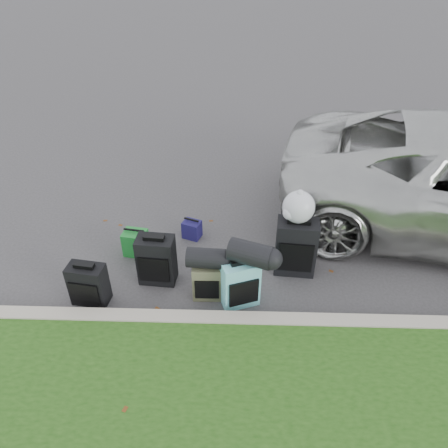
{
  "coord_description": "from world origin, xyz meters",
  "views": [
    {
      "loc": [
        0.04,
        -4.31,
        3.84
      ],
      "look_at": [
        -0.1,
        0.2,
        0.55
      ],
      "focal_mm": 35.0,
      "sensor_mm": 36.0,
      "label": 1
    }
  ],
  "objects_px": {
    "suitcase_small_black": "(89,284)",
    "tote_green": "(136,243)",
    "tote_navy": "(192,229)",
    "suitcase_large_black_right": "(296,247)",
    "suitcase_large_black_left": "(157,260)",
    "suitcase_olive": "(207,281)",
    "suitcase_teal": "(240,283)"
  },
  "relations": [
    {
      "from": "suitcase_small_black",
      "to": "tote_green",
      "type": "height_order",
      "value": "suitcase_small_black"
    },
    {
      "from": "tote_green",
      "to": "tote_navy",
      "type": "height_order",
      "value": "tote_green"
    },
    {
      "from": "suitcase_small_black",
      "to": "tote_navy",
      "type": "relative_size",
      "value": 2.06
    },
    {
      "from": "suitcase_large_black_right",
      "to": "tote_green",
      "type": "bearing_deg",
      "value": 177.66
    },
    {
      "from": "suitcase_large_black_left",
      "to": "tote_green",
      "type": "distance_m",
      "value": 0.66
    },
    {
      "from": "suitcase_olive",
      "to": "tote_navy",
      "type": "distance_m",
      "value": 1.2
    },
    {
      "from": "suitcase_teal",
      "to": "suitcase_large_black_right",
      "type": "xyz_separation_m",
      "value": [
        0.7,
        0.59,
        0.07
      ]
    },
    {
      "from": "tote_navy",
      "to": "suitcase_large_black_left",
      "type": "bearing_deg",
      "value": -89.73
    },
    {
      "from": "suitcase_teal",
      "to": "tote_green",
      "type": "xyz_separation_m",
      "value": [
        -1.4,
        0.87,
        -0.13
      ]
    },
    {
      "from": "suitcase_large_black_left",
      "to": "suitcase_teal",
      "type": "height_order",
      "value": "suitcase_large_black_left"
    },
    {
      "from": "suitcase_large_black_left",
      "to": "suitcase_large_black_right",
      "type": "height_order",
      "value": "suitcase_large_black_right"
    },
    {
      "from": "suitcase_small_black",
      "to": "tote_navy",
      "type": "height_order",
      "value": "suitcase_small_black"
    },
    {
      "from": "suitcase_teal",
      "to": "tote_navy",
      "type": "distance_m",
      "value": 1.43
    },
    {
      "from": "suitcase_small_black",
      "to": "tote_green",
      "type": "xyz_separation_m",
      "value": [
        0.37,
        0.91,
        -0.09
      ]
    },
    {
      "from": "suitcase_large_black_left",
      "to": "tote_navy",
      "type": "xyz_separation_m",
      "value": [
        0.35,
        0.9,
        -0.2
      ]
    },
    {
      "from": "suitcase_large_black_right",
      "to": "suitcase_olive",
      "type": "bearing_deg",
      "value": -149.98
    },
    {
      "from": "suitcase_small_black",
      "to": "suitcase_olive",
      "type": "bearing_deg",
      "value": 13.56
    },
    {
      "from": "suitcase_large_black_right",
      "to": "tote_navy",
      "type": "xyz_separation_m",
      "value": [
        -1.38,
        0.66,
        -0.25
      ]
    },
    {
      "from": "suitcase_large_black_left",
      "to": "suitcase_olive",
      "type": "height_order",
      "value": "suitcase_large_black_left"
    },
    {
      "from": "suitcase_teal",
      "to": "suitcase_large_black_right",
      "type": "bearing_deg",
      "value": 20.75
    },
    {
      "from": "suitcase_olive",
      "to": "suitcase_large_black_right",
      "type": "xyz_separation_m",
      "value": [
        1.09,
        0.5,
        0.14
      ]
    },
    {
      "from": "suitcase_small_black",
      "to": "suitcase_olive",
      "type": "xyz_separation_m",
      "value": [
        1.38,
        0.12,
        -0.03
      ]
    },
    {
      "from": "tote_green",
      "to": "tote_navy",
      "type": "relative_size",
      "value": 1.34
    },
    {
      "from": "suitcase_small_black",
      "to": "suitcase_large_black_right",
      "type": "relative_size",
      "value": 0.7
    },
    {
      "from": "suitcase_small_black",
      "to": "suitcase_teal",
      "type": "bearing_deg",
      "value": 9.62
    },
    {
      "from": "suitcase_large_black_right",
      "to": "tote_green",
      "type": "distance_m",
      "value": 2.13
    },
    {
      "from": "suitcase_olive",
      "to": "tote_navy",
      "type": "height_order",
      "value": "suitcase_olive"
    },
    {
      "from": "tote_green",
      "to": "suitcase_small_black",
      "type": "bearing_deg",
      "value": -103.06
    },
    {
      "from": "suitcase_olive",
      "to": "suitcase_teal",
      "type": "height_order",
      "value": "suitcase_teal"
    },
    {
      "from": "suitcase_small_black",
      "to": "suitcase_olive",
      "type": "height_order",
      "value": "suitcase_small_black"
    },
    {
      "from": "suitcase_small_black",
      "to": "suitcase_large_black_left",
      "type": "xyz_separation_m",
      "value": [
        0.74,
        0.39,
        0.06
      ]
    },
    {
      "from": "suitcase_large_black_left",
      "to": "suitcase_teal",
      "type": "xyz_separation_m",
      "value": [
        1.03,
        -0.35,
        -0.02
      ]
    }
  ]
}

